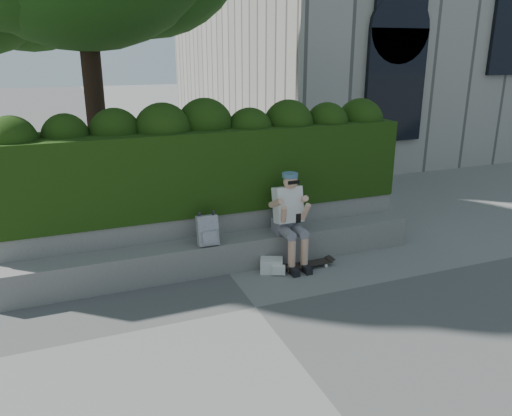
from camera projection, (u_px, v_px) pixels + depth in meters
name	position (u px, v px, depth m)	size (l,w,h in m)	color
ground	(256.00, 307.00, 6.18)	(80.00, 80.00, 0.00)	slate
bench_ledge	(224.00, 254.00, 7.22)	(6.00, 0.45, 0.45)	gray
planter_wall	(214.00, 233.00, 7.59)	(6.00, 0.50, 0.75)	gray
hedge	(208.00, 168.00, 7.49)	(6.00, 1.00, 1.20)	black
person	(290.00, 215.00, 7.23)	(0.40, 0.76, 1.38)	slate
skateboard	(309.00, 264.00, 7.27)	(0.71, 0.19, 0.07)	black
backpack_plaid	(208.00, 230.00, 6.90)	(0.28, 0.15, 0.42)	#B0B2B6
backpack_ground	(271.00, 265.00, 7.13)	(0.31, 0.22, 0.20)	silver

